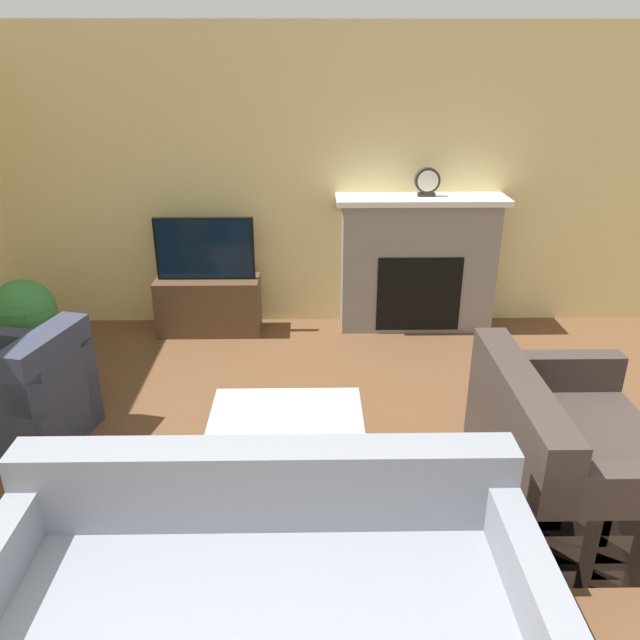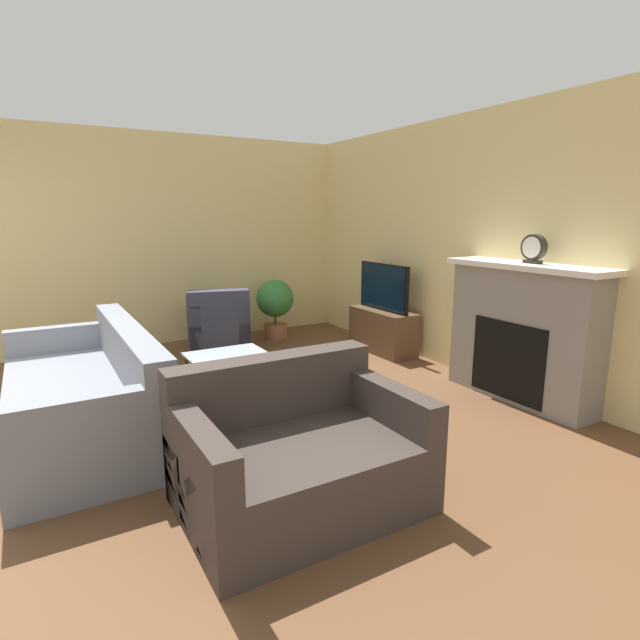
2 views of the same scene
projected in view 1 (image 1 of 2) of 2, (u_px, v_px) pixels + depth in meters
The scene contains 10 objects.
wall_back at pixel (279, 182), 5.69m from camera, with size 7.99×0.06×2.70m.
fireplace at pixel (418, 261), 5.79m from camera, with size 1.53×0.41×1.26m.
tv_stand at pixel (209, 305), 5.84m from camera, with size 0.95×0.38×0.53m.
tv at pixel (205, 249), 5.62m from camera, with size 0.89×0.06×0.57m.
couch_sectional at pixel (264, 598), 2.68m from camera, with size 2.27×0.99×0.82m.
couch_loveseat at pixel (569, 459), 3.59m from camera, with size 0.96×1.34×0.82m.
armchair_by_window at pixel (16, 400), 4.17m from camera, with size 1.04×0.90×0.82m.
coffee_table at pixel (286, 423), 3.74m from camera, with size 0.92×0.71×0.43m.
potted_plant at pixel (24, 319), 4.94m from camera, with size 0.52×0.52×0.81m.
mantel_clock at pixel (427, 181), 5.50m from camera, with size 0.22×0.07×0.25m.
Camera 1 is at (0.29, -0.71, 2.44)m, focal length 35.00 mm.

